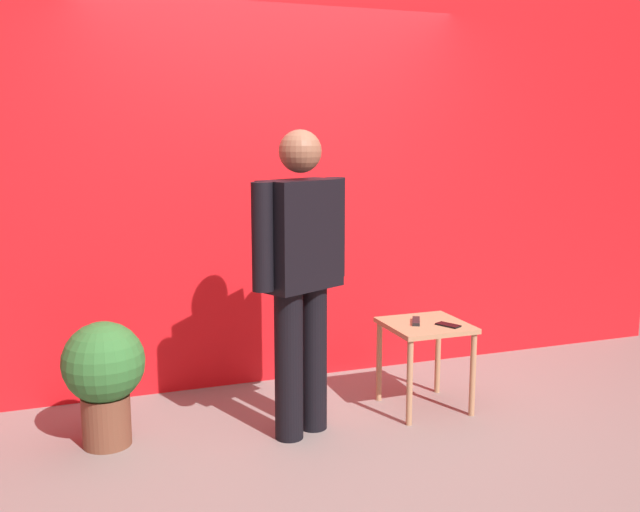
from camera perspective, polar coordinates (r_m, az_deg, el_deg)
name	(u,v)px	position (r m, az deg, el deg)	size (l,w,h in m)	color
ground_plane	(345,448)	(4.00, 2.01, -15.04)	(12.00, 12.00, 0.00)	gray
back_wall_red	(277,174)	(4.81, -3.46, 6.57)	(6.29, 0.12, 2.83)	red
standing_person	(301,268)	(3.90, -1.55, -0.97)	(0.65, 0.41, 1.70)	black
side_table	(425,337)	(4.43, 8.41, -6.43)	(0.48, 0.48, 0.54)	tan
cell_phone	(448,325)	(4.36, 10.19, -5.45)	(0.07, 0.14, 0.01)	black
tv_remote	(416,321)	(4.40, 7.68, -5.18)	(0.04, 0.17, 0.02)	black
potted_plant	(104,373)	(4.05, -16.86, -8.93)	(0.44, 0.44, 0.69)	brown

